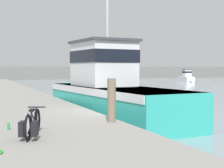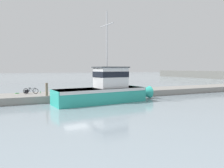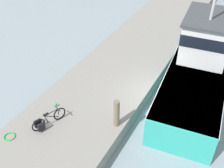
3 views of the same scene
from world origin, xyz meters
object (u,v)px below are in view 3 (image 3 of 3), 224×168
Objects in this scene: fishing_boat_main at (201,62)px; mooring_post at (117,114)px; water_bottle_on_curb at (56,105)px; bicycle_touring at (46,121)px.

mooring_post is at bearing -116.05° from fishing_boat_main.
fishing_boat_main reaches higher than mooring_post.
mooring_post reaches higher than water_bottle_on_curb.
mooring_post is at bearing 4.89° from water_bottle_on_curb.
water_bottle_on_curb is at bearing -175.11° from mooring_post.
mooring_post is (2.63, 1.50, 0.36)m from bicycle_touring.
water_bottle_on_curb is at bearing -136.46° from fishing_boat_main.
fishing_boat_main reaches higher than water_bottle_on_curb.
bicycle_touring is at bearing -150.38° from mooring_post.
bicycle_touring is at bearing -129.02° from fishing_boat_main.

